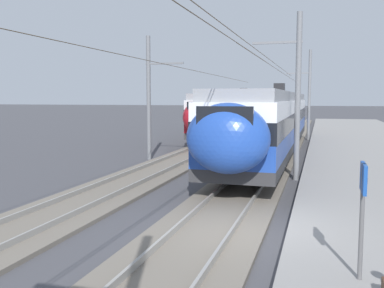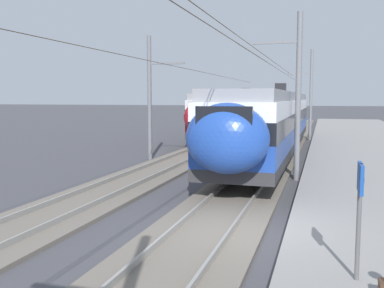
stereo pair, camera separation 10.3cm
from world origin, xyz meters
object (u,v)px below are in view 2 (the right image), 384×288
Objects in this scene: train_far_track at (238,112)px; catenary_mast_east at (309,93)px; platform_sign at (360,195)px; train_near_platform at (273,120)px; catenary_mast_mid at (295,92)px; catenary_mast_far_side at (152,95)px.

catenary_mast_east is at bearing -106.11° from train_far_track.
platform_sign is (-30.34, -1.83, -2.08)m from catenary_mast_east.
train_far_track is at bearing 14.40° from platform_sign.
train_near_platform is at bearing -161.03° from train_far_track.
train_near_platform is at bearing 10.83° from platform_sign.
catenary_mast_far_side is at bearing 63.00° from catenary_mast_mid.
catenary_mast_far_side is 22.87× the size of platform_sign.
catenary_mast_far_side is (-2.90, 6.53, 1.49)m from train_near_platform.
train_far_track is 33.25m from platform_sign.
train_far_track reaches higher than platform_sign.
catenary_mast_east is at bearing -7.99° from train_near_platform.
catenary_mast_east is (-1.86, -6.44, 1.73)m from train_far_track.
platform_sign is at bearing -170.73° from catenary_mast_mid.
train_near_platform is 18.70m from platform_sign.
platform_sign is (-32.20, -8.27, -0.35)m from train_far_track.
catenary_mast_east is 1.00× the size of catenary_mast_far_side.
train_far_track is 0.55× the size of catenary_mast_far_side.
catenary_mast_mid is at bearing 179.98° from catenary_mast_east.
platform_sign is (-18.36, -3.51, -0.35)m from train_near_platform.
catenary_mast_east reaches higher than train_far_track.
catenary_mast_east reaches higher than catenary_mast_mid.
train_far_track is 16.90m from catenary_mast_far_side.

